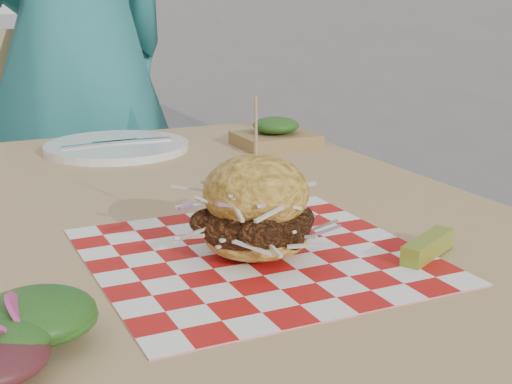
{
  "coord_description": "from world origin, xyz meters",
  "views": [
    {
      "loc": [
        -0.11,
        -1.01,
        1.04
      ],
      "look_at": [
        0.21,
        -0.33,
        0.82
      ],
      "focal_mm": 50.0,
      "sensor_mm": 36.0,
      "label": 1
    }
  ],
  "objects_px": {
    "patio_table": "(198,264)",
    "sandwich": "(256,212)",
    "diner": "(77,45)",
    "patio_chair": "(67,186)"
  },
  "relations": [
    {
      "from": "diner",
      "to": "patio_chair",
      "type": "xyz_separation_m",
      "value": [
        -0.05,
        -0.02,
        -0.36
      ]
    },
    {
      "from": "diner",
      "to": "patio_table",
      "type": "bearing_deg",
      "value": 62.54
    },
    {
      "from": "patio_table",
      "to": "diner",
      "type": "bearing_deg",
      "value": 87.28
    },
    {
      "from": "patio_table",
      "to": "sandwich",
      "type": "distance_m",
      "value": 0.23
    },
    {
      "from": "sandwich",
      "to": "patio_chair",
      "type": "bearing_deg",
      "value": 90.26
    },
    {
      "from": "patio_chair",
      "to": "sandwich",
      "type": "xyz_separation_m",
      "value": [
        0.01,
        -1.15,
        0.25
      ]
    },
    {
      "from": "patio_table",
      "to": "sandwich",
      "type": "xyz_separation_m",
      "value": [
        -0.0,
        -0.19,
        0.13
      ]
    },
    {
      "from": "sandwich",
      "to": "patio_table",
      "type": "bearing_deg",
      "value": 89.45
    },
    {
      "from": "diner",
      "to": "patio_chair",
      "type": "relative_size",
      "value": 1.92
    },
    {
      "from": "diner",
      "to": "patio_table",
      "type": "xyz_separation_m",
      "value": [
        -0.05,
        -0.97,
        -0.24
      ]
    }
  ]
}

